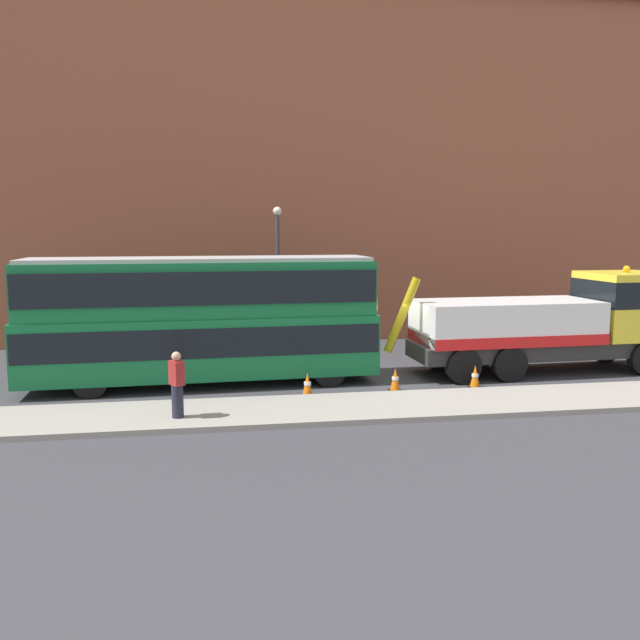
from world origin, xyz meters
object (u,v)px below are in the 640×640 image
(recovery_tow_truck, at_px, (553,322))
(double_decker_bus, at_px, (202,315))
(traffic_cone_near_truck, at_px, (475,377))
(traffic_cone_near_bus, at_px, (307,385))
(street_lamp, at_px, (278,265))
(pedestrian_onlooker, at_px, (177,385))
(traffic_cone_midway, at_px, (395,380))

(recovery_tow_truck, relative_size, double_decker_bus, 0.92)
(traffic_cone_near_truck, bearing_deg, traffic_cone_near_bus, -177.34)
(double_decker_bus, bearing_deg, street_lamp, 61.14)
(double_decker_bus, distance_m, pedestrian_onlooker, 4.41)
(recovery_tow_truck, distance_m, double_decker_bus, 11.98)
(street_lamp, bearing_deg, double_decker_bus, -116.59)
(recovery_tow_truck, height_order, double_decker_bus, double_decker_bus)
(recovery_tow_truck, relative_size, street_lamp, 1.75)
(recovery_tow_truck, xyz_separation_m, traffic_cone_near_bus, (-8.90, -2.07, -1.42))
(traffic_cone_near_truck, bearing_deg, traffic_cone_midway, -179.83)
(traffic_cone_near_bus, relative_size, traffic_cone_near_truck, 1.00)
(traffic_cone_near_truck, bearing_deg, street_lamp, 124.84)
(pedestrian_onlooker, distance_m, traffic_cone_midway, 6.87)
(double_decker_bus, distance_m, traffic_cone_near_truck, 8.81)
(pedestrian_onlooker, height_order, traffic_cone_near_truck, pedestrian_onlooker)
(double_decker_bus, bearing_deg, pedestrian_onlooker, -100.19)
(pedestrian_onlooker, height_order, traffic_cone_near_bus, pedestrian_onlooker)
(traffic_cone_near_truck, xyz_separation_m, street_lamp, (-5.42, 7.79, 3.13))
(recovery_tow_truck, distance_m, traffic_cone_near_truck, 4.24)
(pedestrian_onlooker, relative_size, traffic_cone_near_bus, 2.38)
(pedestrian_onlooker, xyz_separation_m, traffic_cone_near_bus, (3.66, 2.14, -0.64))
(recovery_tow_truck, distance_m, pedestrian_onlooker, 13.27)
(traffic_cone_midway, relative_size, traffic_cone_near_truck, 1.00)
(double_decker_bus, relative_size, traffic_cone_near_truck, 15.45)
(traffic_cone_near_bus, distance_m, street_lamp, 8.62)
(pedestrian_onlooker, bearing_deg, traffic_cone_midway, -11.21)
(traffic_cone_near_bus, relative_size, traffic_cone_midway, 1.00)
(double_decker_bus, xyz_separation_m, street_lamp, (2.99, 5.98, 1.24))
(recovery_tow_truck, xyz_separation_m, traffic_cone_midway, (-6.14, -1.83, -1.42))
(recovery_tow_truck, distance_m, traffic_cone_midway, 6.57)
(traffic_cone_midway, bearing_deg, pedestrian_onlooker, -159.67)
(double_decker_bus, distance_m, traffic_cone_near_bus, 4.15)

